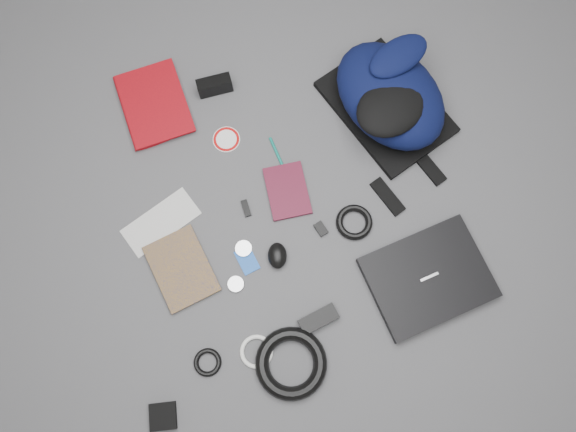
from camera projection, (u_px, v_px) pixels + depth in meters
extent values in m
plane|color=#4F4F51|center=(288.00, 218.00, 1.75)|extent=(4.00, 4.00, 0.00)
cube|color=black|center=(428.00, 278.00, 1.68)|extent=(0.39, 0.33, 0.03)
imported|color=maroon|center=(124.00, 114.00, 1.82)|extent=(0.23, 0.30, 0.03)
imported|color=#CC910E|center=(157.00, 281.00, 1.69)|extent=(0.21, 0.26, 0.02)
cube|color=silver|center=(161.00, 222.00, 1.74)|extent=(0.26, 0.19, 0.00)
cube|color=#440D1C|center=(287.00, 191.00, 1.77)|extent=(0.13, 0.18, 0.01)
cube|color=black|center=(215.00, 86.00, 1.83)|extent=(0.11, 0.04, 0.06)
cylinder|color=white|center=(226.00, 139.00, 1.82)|extent=(0.10, 0.10, 0.00)
cylinder|color=#0C7464|center=(280.00, 159.00, 1.79)|extent=(0.04, 0.16, 0.01)
cylinder|color=#A80C2A|center=(292.00, 195.00, 1.77)|extent=(0.03, 0.14, 0.01)
cube|color=blue|center=(247.00, 260.00, 1.71)|extent=(0.07, 0.09, 0.00)
cube|color=black|center=(246.00, 208.00, 1.75)|extent=(0.02, 0.06, 0.01)
cube|color=black|center=(321.00, 229.00, 1.73)|extent=(0.04, 0.05, 0.01)
ellipsoid|color=black|center=(277.00, 256.00, 1.70)|extent=(0.07, 0.09, 0.04)
cylinder|color=silver|center=(244.00, 249.00, 1.72)|extent=(0.06, 0.06, 0.01)
cylinder|color=#BDBDBF|center=(236.00, 284.00, 1.69)|extent=(0.06, 0.06, 0.01)
torus|color=black|center=(354.00, 222.00, 1.74)|extent=(0.12, 0.12, 0.02)
cube|color=black|center=(318.00, 319.00, 1.66)|extent=(0.12, 0.08, 0.03)
torus|color=black|center=(291.00, 363.00, 1.62)|extent=(0.27, 0.27, 0.04)
cube|color=black|center=(163.00, 416.00, 1.59)|extent=(0.08, 0.08, 0.02)
torus|color=black|center=(208.00, 362.00, 1.63)|extent=(0.11, 0.11, 0.02)
torus|color=white|center=(256.00, 352.00, 1.64)|extent=(0.13, 0.13, 0.01)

